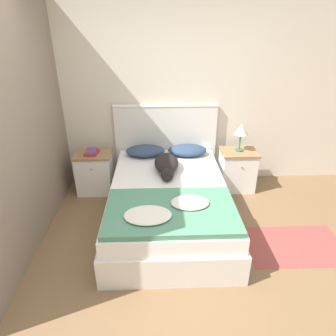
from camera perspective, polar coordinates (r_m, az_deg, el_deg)
The scene contains 14 objects.
ground_plane at distance 2.98m, azimuth -0.66°, elevation -21.29°, with size 16.00×16.00×0.00m, color brown.
wall_back at distance 4.24m, azimuth -1.57°, elevation 13.67°, with size 9.00×0.06×2.55m.
wall_side_left at distance 3.46m, azimuth -24.94°, elevation 8.33°, with size 0.06×3.10×2.55m.
bed at distance 3.58m, azimuth 0.13°, elevation -6.67°, with size 1.37×2.09×0.51m.
headboard at distance 4.37m, azimuth -0.43°, elevation 4.89°, with size 1.45×0.06×1.17m.
nightstand_left at distance 4.31m, azimuth -13.77°, elevation -0.79°, with size 0.50×0.41×0.58m.
nightstand_right at distance 4.37m, azimuth 13.02°, elevation -0.33°, with size 0.50×0.41×0.58m.
pillow_left at distance 4.16m, azimuth -4.35°, elevation 3.29°, with size 0.54×0.34×0.14m.
pillow_right at distance 4.17m, azimuth 3.69°, elevation 3.41°, with size 0.54×0.34×0.14m.
quilt at distance 2.92m, azimuth 0.41°, elevation -8.16°, with size 1.27×0.81×0.10m.
dog at distance 3.71m, azimuth -0.28°, elevation 0.69°, with size 0.30×0.73×0.18m.
book_stack at distance 4.16m, azimuth -14.38°, elevation 2.97°, with size 0.18×0.22×0.06m.
table_lamp at distance 4.16m, azimuth 13.77°, elevation 6.98°, with size 0.19×0.19×0.38m.
rug at distance 3.64m, azimuth 22.98°, elevation -13.39°, with size 1.06×0.67×0.00m.
Camera 1 is at (-0.04, -2.01, 2.20)m, focal length 32.00 mm.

